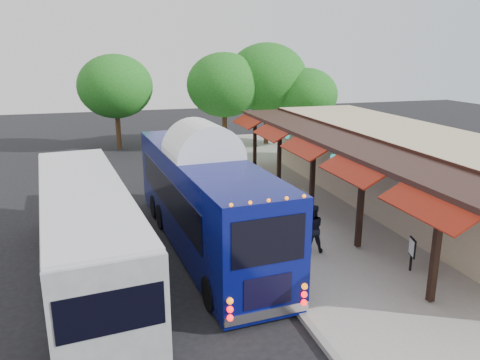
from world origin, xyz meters
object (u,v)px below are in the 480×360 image
object	(u,v)px
ped_a	(270,195)
ped_b	(312,228)
ped_c	(239,166)
ped_d	(231,154)
city_bus	(86,228)
sign_board	(412,249)
coach_bus	(203,195)

from	to	relation	value
ped_a	ped_b	xyz separation A→B (m)	(-0.01, -4.29, 0.06)
ped_c	ped_d	xyz separation A→B (m)	(0.53, 3.67, -0.14)
ped_d	ped_a	bearing A→B (deg)	117.77
city_bus	sign_board	size ratio (longest dim) A/B	10.32
coach_bus	sign_board	bearing A→B (deg)	-40.04
ped_b	ped_c	world-z (taller)	ped_c
coach_bus	ped_b	size ratio (longest dim) A/B	6.73
ped_d	ped_b	bearing A→B (deg)	118.98
coach_bus	ped_b	bearing A→B (deg)	-33.54
ped_d	city_bus	bearing A→B (deg)	88.54
coach_bus	ped_b	xyz separation A→B (m)	(3.48, -1.94, -0.98)
city_bus	ped_a	bearing A→B (deg)	20.13
sign_board	city_bus	bearing A→B (deg)	-178.84
sign_board	ped_b	bearing A→B (deg)	153.70
city_bus	ped_c	world-z (taller)	city_bus
coach_bus	ped_d	size ratio (longest dim) A/B	7.40
city_bus	ped_c	bearing A→B (deg)	43.02
coach_bus	city_bus	bearing A→B (deg)	-165.40
ped_d	sign_board	world-z (taller)	ped_d
coach_bus	ped_d	bearing A→B (deg)	65.45
ped_d	ped_c	bearing A→B (deg)	113.35
sign_board	ped_d	bearing A→B (deg)	113.85
city_bus	ped_b	xyz separation A→B (m)	(7.57, -0.53, -0.67)
city_bus	ped_c	xyz separation A→B (m)	(7.65, 8.88, -0.61)
city_bus	ped_b	distance (m)	7.62
coach_bus	ped_c	world-z (taller)	coach_bus
coach_bus	ped_c	xyz separation A→B (m)	(3.55, 7.47, -0.92)
city_bus	ped_d	world-z (taller)	city_bus
city_bus	sign_board	world-z (taller)	city_bus
ped_d	sign_board	size ratio (longest dim) A/B	1.41
city_bus	ped_d	distance (m)	15.00
city_bus	ped_a	world-z (taller)	city_bus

